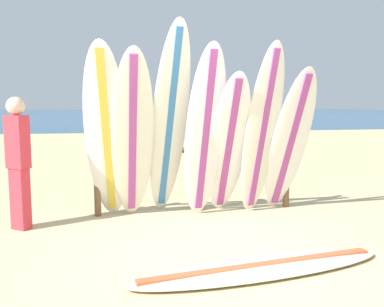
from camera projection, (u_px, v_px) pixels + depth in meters
ground_plane at (226, 260)px, 4.04m from camera, size 120.00×120.00×0.00m
ocean_water at (121, 114)px, 60.61m from camera, size 120.00×80.00×0.01m
surfboard_rack at (196, 165)px, 5.78m from camera, size 2.82×0.09×1.03m
surfboard_leaning_far_left at (107, 134)px, 5.20m from camera, size 0.66×0.94×2.26m
surfboard_leaning_left at (132, 137)px, 5.21m from camera, size 0.57×0.89×2.19m
surfboard_leaning_center_left at (169, 123)px, 5.36m from camera, size 0.63×1.12×2.53m
surfboard_leaning_center at (205, 133)px, 5.32m from camera, size 0.62×0.74×2.27m
surfboard_leaning_center_right at (228, 146)px, 5.48m from camera, size 0.57×0.92×1.93m
surfboard_leaning_right at (262, 132)px, 5.44m from camera, size 0.61×0.79×2.30m
surfboard_leaning_far_right at (290, 142)px, 5.61m from camera, size 0.70×0.95×1.99m
surfboard_lying_on_sand at (261, 268)px, 3.75m from camera, size 2.56×0.90×0.08m
beachgoer_standing at (18, 157)px, 4.92m from camera, size 0.30×0.28×1.60m
small_boat_offshore at (230, 120)px, 31.56m from camera, size 2.29×1.67×0.71m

